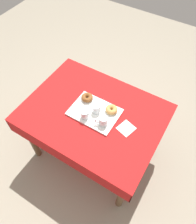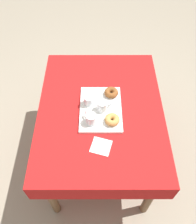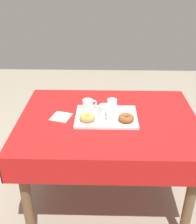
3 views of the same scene
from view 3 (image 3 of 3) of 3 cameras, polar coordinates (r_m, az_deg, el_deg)
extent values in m
plane|color=gray|center=(2.33, 1.76, -17.13)|extent=(6.00, 6.00, 0.00)
cube|color=red|center=(1.89, 2.07, -1.69)|extent=(1.21, 0.92, 0.04)
cube|color=red|center=(1.57, 2.14, -12.89)|extent=(1.21, 0.01, 0.14)
cube|color=red|center=(2.34, 1.96, 2.03)|extent=(1.21, 0.01, 0.14)
cube|color=red|center=(2.02, -15.31, -3.60)|extent=(0.01, 0.92, 0.14)
cube|color=red|center=(2.04, 19.23, -3.97)|extent=(0.01, 0.92, 0.14)
cylinder|color=brown|center=(1.89, -14.48, -16.85)|extent=(0.06, 0.06, 0.70)
cylinder|color=brown|center=(1.91, 18.27, -17.09)|extent=(0.06, 0.06, 0.70)
cylinder|color=brown|center=(2.45, -10.27, -4.68)|extent=(0.06, 0.06, 0.70)
cylinder|color=brown|center=(2.46, 13.93, -4.94)|extent=(0.06, 0.06, 0.70)
cube|color=white|center=(1.87, 1.71, -1.03)|extent=(0.41, 0.30, 0.02)
cylinder|color=white|center=(1.84, 1.28, 0.25)|extent=(0.07, 0.07, 0.08)
cylinder|color=maroon|center=(1.85, 1.27, 0.04)|extent=(0.06, 0.06, 0.06)
torus|color=white|center=(1.80, 1.75, -0.40)|extent=(0.03, 0.05, 0.05)
cylinder|color=white|center=(1.92, -2.11, 1.36)|extent=(0.07, 0.07, 0.08)
cylinder|color=maroon|center=(1.92, -2.10, 1.16)|extent=(0.06, 0.06, 0.06)
torus|color=white|center=(1.94, -0.88, 1.76)|extent=(0.05, 0.04, 0.05)
cylinder|color=white|center=(1.93, 2.90, 1.54)|extent=(0.07, 0.07, 0.08)
cylinder|color=silver|center=(1.94, 2.89, 1.07)|extent=(0.06, 0.06, 0.04)
cylinder|color=white|center=(1.81, 5.77, -1.91)|extent=(0.11, 0.11, 0.01)
torus|color=brown|center=(1.80, 5.80, -1.24)|extent=(0.10, 0.10, 0.04)
cylinder|color=white|center=(1.81, -2.18, -1.77)|extent=(0.11, 0.11, 0.01)
torus|color=tan|center=(1.80, -2.20, -1.09)|extent=(0.10, 0.10, 0.04)
cube|color=white|center=(1.91, -7.57, -0.94)|extent=(0.15, 0.15, 0.01)
camera|label=1|loc=(2.70, -14.84, 40.79)|focal=35.07mm
camera|label=2|loc=(2.01, -38.47, 36.26)|focal=38.05mm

